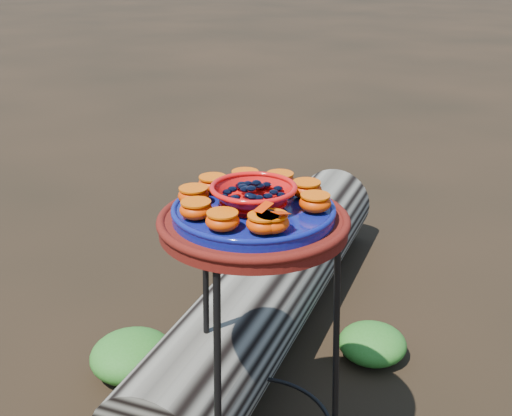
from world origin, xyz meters
TOP-DOWN VIEW (x-y plane):
  - plant_stand at (0.00, 0.00)m, footprint 0.44×0.44m
  - terracotta_saucer at (0.00, 0.00)m, footprint 0.42×0.42m
  - cobalt_plate at (0.00, 0.00)m, footprint 0.36×0.36m
  - red_bowl at (0.00, 0.00)m, footprint 0.18×0.18m
  - glass_gems at (0.00, 0.00)m, footprint 0.14×0.14m
  - orange_half_0 at (-0.05, -0.13)m, footprint 0.07×0.07m
  - orange_half_1 at (0.09, -0.10)m, footprint 0.07×0.07m
  - orange_half_2 at (0.13, -0.03)m, footprint 0.07×0.07m
  - orange_half_3 at (0.12, 0.06)m, footprint 0.07×0.07m
  - orange_half_4 at (0.07, 0.12)m, footprint 0.07×0.07m
  - orange_half_5 at (-0.02, 0.13)m, footprint 0.07×0.07m
  - orange_half_6 at (-0.09, 0.10)m, footprint 0.07×0.07m
  - orange_half_7 at (-0.13, 0.03)m, footprint 0.07×0.07m
  - orange_half_8 at (-0.12, -0.06)m, footprint 0.07×0.07m
  - orange_half_9 at (-0.07, -0.12)m, footprint 0.07×0.07m
  - butterfly at (-0.05, -0.13)m, footprint 0.09×0.07m
  - driftwood_log at (0.49, 0.52)m, footprint 1.75×1.29m
  - foliage_right at (0.63, 0.16)m, footprint 0.23×0.23m
  - foliage_back at (-0.04, 0.58)m, footprint 0.27×0.27m

SIDE VIEW (x-z plane):
  - foliage_right at x=0.63m, z-range 0.00..0.11m
  - foliage_back at x=-0.04m, z-range 0.00..0.14m
  - driftwood_log at x=0.49m, z-range 0.00..0.33m
  - plant_stand at x=0.00m, z-range 0.00..0.70m
  - terracotta_saucer at x=0.00m, z-range 0.70..0.73m
  - cobalt_plate at x=0.00m, z-range 0.73..0.76m
  - orange_half_0 at x=-0.05m, z-range 0.76..0.80m
  - orange_half_1 at x=0.09m, z-range 0.76..0.80m
  - orange_half_2 at x=0.13m, z-range 0.76..0.80m
  - orange_half_3 at x=0.12m, z-range 0.76..0.80m
  - orange_half_4 at x=0.07m, z-range 0.76..0.80m
  - orange_half_5 at x=-0.02m, z-range 0.76..0.80m
  - orange_half_6 at x=-0.09m, z-range 0.76..0.80m
  - orange_half_7 at x=-0.13m, z-range 0.76..0.80m
  - orange_half_8 at x=-0.12m, z-range 0.76..0.80m
  - orange_half_9 at x=-0.07m, z-range 0.76..0.80m
  - red_bowl at x=0.00m, z-range 0.76..0.81m
  - butterfly at x=-0.05m, z-range 0.80..0.81m
  - glass_gems at x=0.00m, z-range 0.81..0.83m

